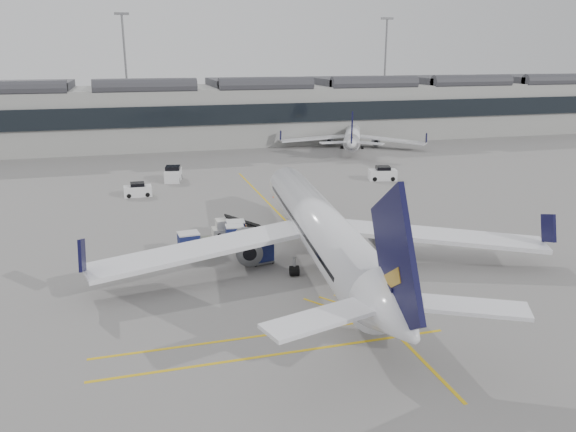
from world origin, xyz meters
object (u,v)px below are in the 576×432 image
object	(u,v)px
airliner_main	(321,229)
ramp_agent_b	(245,246)
pushback_tug	(205,247)
ramp_agent_a	(243,230)
belt_loader	(232,229)
baggage_cart_a	(236,230)

from	to	relation	value
airliner_main	ramp_agent_b	bearing A→B (deg)	149.09
pushback_tug	ramp_agent_a	bearing A→B (deg)	36.69
belt_loader	baggage_cart_a	distance (m)	1.96
pushback_tug	baggage_cart_a	bearing A→B (deg)	40.63
baggage_cart_a	airliner_main	bearing A→B (deg)	-51.09
airliner_main	pushback_tug	world-z (taller)	airliner_main
airliner_main	pushback_tug	size ratio (longest dim) A/B	14.69
baggage_cart_a	ramp_agent_a	bearing A→B (deg)	21.53
belt_loader	baggage_cart_a	world-z (taller)	belt_loader
airliner_main	belt_loader	xyz separation A→B (m)	(-5.72, 10.42, -2.66)
airliner_main	ramp_agent_a	distance (m)	10.28
airliner_main	baggage_cart_a	bearing A→B (deg)	129.52
baggage_cart_a	ramp_agent_a	world-z (taller)	baggage_cart_a
ramp_agent_b	airliner_main	bearing A→B (deg)	118.58
airliner_main	ramp_agent_a	size ratio (longest dim) A/B	22.71
belt_loader	pushback_tug	size ratio (longest dim) A/B	1.75
belt_loader	ramp_agent_b	size ratio (longest dim) A/B	2.84
ramp_agent_a	ramp_agent_b	size ratio (longest dim) A/B	1.05
airliner_main	pushback_tug	distance (m)	10.86
baggage_cart_a	ramp_agent_a	distance (m)	0.85
belt_loader	pushback_tug	bearing A→B (deg)	-123.92
baggage_cart_a	pushback_tug	xyz separation A→B (m)	(-3.44, -3.19, -0.35)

